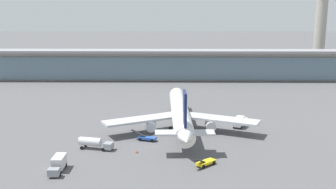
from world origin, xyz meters
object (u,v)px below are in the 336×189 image
at_px(service_truck_mid_apron_grey, 58,164).
at_px(service_truck_by_tail_yellow, 205,162).
at_px(service_truck_near_nose_white, 240,121).
at_px(service_truck_under_wing_blue, 146,138).
at_px(safety_cone_alpha, 137,151).
at_px(airliner_on_stand, 180,113).
at_px(control_tower, 321,14).
at_px(service_truck_on_taxiway_grey, 94,143).

xyz_separation_m(service_truck_mid_apron_grey, service_truck_by_tail_yellow, (31.72, 3.38, -0.88)).
distance_m(service_truck_near_nose_white, service_truck_under_wing_blue, 30.02).
relative_size(service_truck_mid_apron_grey, safety_cone_alpha, 10.47).
bearing_deg(airliner_on_stand, safety_cone_alpha, -118.88).
bearing_deg(service_truck_near_nose_white, control_tower, 60.82).
bearing_deg(service_truck_near_nose_white, service_truck_mid_apron_grey, -142.72).
distance_m(service_truck_by_tail_yellow, control_tower, 167.74).
bearing_deg(safety_cone_alpha, airliner_on_stand, 61.12).
bearing_deg(service_truck_under_wing_blue, service_truck_on_taxiway_grey, -151.80).
height_order(service_truck_mid_apron_grey, safety_cone_alpha, service_truck_mid_apron_grey).
bearing_deg(service_truck_on_taxiway_grey, service_truck_by_tail_yellow, -21.42).
bearing_deg(control_tower, service_truck_near_nose_white, -119.18).
relative_size(service_truck_mid_apron_grey, service_truck_by_tail_yellow, 1.23).
distance_m(service_truck_on_taxiway_grey, control_tower, 173.10).
distance_m(airliner_on_stand, service_truck_near_nose_white, 18.25).
bearing_deg(service_truck_near_nose_white, service_truck_on_taxiway_grey, -153.10).
relative_size(airliner_on_stand, service_truck_mid_apron_grey, 7.83).
bearing_deg(service_truck_under_wing_blue, service_truck_mid_apron_grey, -130.48).
relative_size(service_truck_on_taxiway_grey, safety_cone_alpha, 12.69).
height_order(service_truck_by_tail_yellow, control_tower, control_tower).
bearing_deg(service_truck_under_wing_blue, service_truck_by_tail_yellow, -50.38).
distance_m(service_truck_near_nose_white, safety_cone_alpha, 36.37).
relative_size(airliner_on_stand, service_truck_on_taxiway_grey, 6.46).
bearing_deg(service_truck_mid_apron_grey, service_truck_near_nose_white, 37.28).
bearing_deg(airliner_on_stand, service_truck_mid_apron_grey, -130.58).
bearing_deg(control_tower, safety_cone_alpha, -124.04).
bearing_deg(service_truck_under_wing_blue, service_truck_near_nose_white, 26.29).
height_order(service_truck_near_nose_white, service_truck_by_tail_yellow, service_truck_near_nose_white).
height_order(service_truck_under_wing_blue, service_truck_on_taxiway_grey, service_truck_on_taxiway_grey).
relative_size(airliner_on_stand, service_truck_by_tail_yellow, 9.65).
bearing_deg(safety_cone_alpha, service_truck_near_nose_white, 38.03).
distance_m(control_tower, safety_cone_alpha, 169.10).
relative_size(airliner_on_stand, service_truck_near_nose_white, 7.60).
xyz_separation_m(service_truck_mid_apron_grey, safety_cone_alpha, (15.80, 11.43, -1.37)).
relative_size(service_truck_mid_apron_grey, service_truck_on_taxiway_grey, 0.83).
xyz_separation_m(airliner_on_stand, service_truck_near_nose_white, (17.77, 2.71, -3.13)).
bearing_deg(service_truck_mid_apron_grey, control_tower, 53.88).
distance_m(service_truck_near_nose_white, service_truck_on_taxiway_grey, 44.16).
relative_size(service_truck_by_tail_yellow, control_tower, 0.10).
bearing_deg(airliner_on_stand, service_truck_by_tail_yellow, -79.65).
bearing_deg(control_tower, airliner_on_stand, -124.85).
height_order(service_truck_by_tail_yellow, service_truck_on_taxiway_grey, service_truck_on_taxiway_grey).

